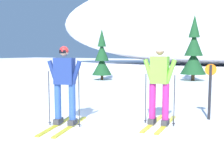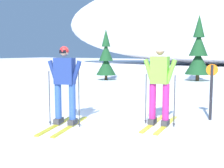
{
  "view_description": "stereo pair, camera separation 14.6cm",
  "coord_description": "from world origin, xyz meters",
  "px_view_note": "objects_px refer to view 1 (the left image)",
  "views": [
    {
      "loc": [
        3.64,
        -5.92,
        1.66
      ],
      "look_at": [
        0.61,
        -0.45,
        0.95
      ],
      "focal_mm": 44.98,
      "sensor_mm": 36.0,
      "label": 1
    },
    {
      "loc": [
        3.76,
        -5.85,
        1.66
      ],
      "look_at": [
        0.61,
        -0.45,
        0.95
      ],
      "focal_mm": 44.98,
      "sensor_mm": 36.0,
      "label": 2
    }
  ],
  "objects_px": {
    "skier_navy_jacket": "(65,84)",
    "trail_marker_post": "(210,88)",
    "pine_tree_far_left": "(102,59)",
    "skier_lime_jacket": "(159,84)",
    "pine_tree_center_left": "(194,53)"
  },
  "relations": [
    {
      "from": "skier_lime_jacket",
      "to": "pine_tree_center_left",
      "type": "xyz_separation_m",
      "value": [
        -1.65,
        10.59,
        0.65
      ]
    },
    {
      "from": "skier_navy_jacket",
      "to": "skier_lime_jacket",
      "type": "height_order",
      "value": "skier_lime_jacket"
    },
    {
      "from": "skier_lime_jacket",
      "to": "pine_tree_far_left",
      "type": "distance_m",
      "value": 10.61
    },
    {
      "from": "skier_navy_jacket",
      "to": "trail_marker_post",
      "type": "relative_size",
      "value": 1.33
    },
    {
      "from": "skier_lime_jacket",
      "to": "pine_tree_center_left",
      "type": "bearing_deg",
      "value": 98.88
    },
    {
      "from": "skier_navy_jacket",
      "to": "pine_tree_center_left",
      "type": "xyz_separation_m",
      "value": [
        0.2,
        11.64,
        0.65
      ]
    },
    {
      "from": "skier_navy_jacket",
      "to": "skier_lime_jacket",
      "type": "xyz_separation_m",
      "value": [
        1.85,
        1.05,
        0.0
      ]
    },
    {
      "from": "pine_tree_far_left",
      "to": "trail_marker_post",
      "type": "bearing_deg",
      "value": -44.2
    },
    {
      "from": "skier_navy_jacket",
      "to": "skier_lime_jacket",
      "type": "distance_m",
      "value": 2.13
    },
    {
      "from": "pine_tree_far_left",
      "to": "pine_tree_center_left",
      "type": "xyz_separation_m",
      "value": [
        4.87,
        2.22,
        0.33
      ]
    },
    {
      "from": "skier_navy_jacket",
      "to": "pine_tree_far_left",
      "type": "height_order",
      "value": "pine_tree_far_left"
    },
    {
      "from": "skier_navy_jacket",
      "to": "trail_marker_post",
      "type": "bearing_deg",
      "value": 38.46
    },
    {
      "from": "skier_lime_jacket",
      "to": "pine_tree_center_left",
      "type": "distance_m",
      "value": 10.74
    },
    {
      "from": "skier_navy_jacket",
      "to": "pine_tree_far_left",
      "type": "distance_m",
      "value": 10.51
    },
    {
      "from": "pine_tree_center_left",
      "to": "skier_navy_jacket",
      "type": "bearing_deg",
      "value": -90.98
    }
  ]
}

